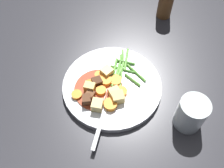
# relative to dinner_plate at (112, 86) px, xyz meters

# --- Properties ---
(ground_plane) EXTENTS (3.00, 3.00, 0.00)m
(ground_plane) POSITION_rel_dinner_plate_xyz_m (0.00, 0.00, -0.01)
(ground_plane) COLOR #2D2D33
(dinner_plate) EXTENTS (0.27, 0.27, 0.02)m
(dinner_plate) POSITION_rel_dinner_plate_xyz_m (0.00, 0.00, 0.00)
(dinner_plate) COLOR white
(dinner_plate) RESTS_ON ground_plane
(stew_sauce) EXTENTS (0.13, 0.13, 0.00)m
(stew_sauce) POSITION_rel_dinner_plate_xyz_m (0.04, -0.01, 0.01)
(stew_sauce) COLOR #93381E
(stew_sauce) RESTS_ON dinner_plate
(carrot_slice_0) EXTENTS (0.04, 0.04, 0.01)m
(carrot_slice_0) POSITION_rel_dinner_plate_xyz_m (0.04, -0.00, 0.01)
(carrot_slice_0) COLOR orange
(carrot_slice_0) RESTS_ON dinner_plate
(carrot_slice_1) EXTENTS (0.04, 0.04, 0.01)m
(carrot_slice_1) POSITION_rel_dinner_plate_xyz_m (-0.01, 0.00, 0.01)
(carrot_slice_1) COLOR orange
(carrot_slice_1) RESTS_ON dinner_plate
(carrot_slice_2) EXTENTS (0.03, 0.03, 0.01)m
(carrot_slice_2) POSITION_rel_dinner_plate_xyz_m (0.01, -0.04, 0.01)
(carrot_slice_2) COLOR orange
(carrot_slice_2) RESTS_ON dinner_plate
(carrot_slice_3) EXTENTS (0.05, 0.05, 0.01)m
(carrot_slice_3) POSITION_rel_dinner_plate_xyz_m (0.05, 0.05, 0.02)
(carrot_slice_3) COLOR orange
(carrot_slice_3) RESTS_ON dinner_plate
(carrot_slice_4) EXTENTS (0.05, 0.05, 0.01)m
(carrot_slice_4) POSITION_rel_dinner_plate_xyz_m (-0.00, 0.04, 0.01)
(carrot_slice_4) COLOR orange
(carrot_slice_4) RESTS_ON dinner_plate
(carrot_slice_5) EXTENTS (0.04, 0.04, 0.01)m
(carrot_slice_5) POSITION_rel_dinner_plate_xyz_m (0.01, -0.02, 0.02)
(carrot_slice_5) COLOR orange
(carrot_slice_5) RESTS_ON dinner_plate
(carrot_slice_6) EXTENTS (0.03, 0.03, 0.01)m
(carrot_slice_6) POSITION_rel_dinner_plate_xyz_m (0.05, -0.04, 0.01)
(carrot_slice_6) COLOR orange
(carrot_slice_6) RESTS_ON dinner_plate
(carrot_slice_7) EXTENTS (0.04, 0.04, 0.01)m
(carrot_slice_7) POSITION_rel_dinner_plate_xyz_m (0.10, -0.03, 0.01)
(carrot_slice_7) COLOR orange
(carrot_slice_7) RESTS_ON dinner_plate
(potato_chunk_0) EXTENTS (0.04, 0.04, 0.02)m
(potato_chunk_0) POSITION_rel_dinner_plate_xyz_m (0.02, 0.03, 0.02)
(potato_chunk_0) COLOR #E5CC7A
(potato_chunk_0) RESTS_ON dinner_plate
(potato_chunk_1) EXTENTS (0.04, 0.04, 0.03)m
(potato_chunk_1) POSITION_rel_dinner_plate_xyz_m (0.08, 0.03, 0.02)
(potato_chunk_1) COLOR #E5CC7A
(potato_chunk_1) RESTS_ON dinner_plate
(potato_chunk_2) EXTENTS (0.03, 0.04, 0.02)m
(potato_chunk_2) POSITION_rel_dinner_plate_xyz_m (0.06, -0.03, 0.02)
(potato_chunk_2) COLOR #DBBC6B
(potato_chunk_2) RESTS_ON dinner_plate
(potato_chunk_3) EXTENTS (0.04, 0.04, 0.02)m
(potato_chunk_3) POSITION_rel_dinner_plate_xyz_m (0.02, 0.05, 0.02)
(potato_chunk_3) COLOR #DBBC6B
(potato_chunk_3) RESTS_ON dinner_plate
(potato_chunk_4) EXTENTS (0.03, 0.03, 0.02)m
(potato_chunk_4) POSITION_rel_dinner_plate_xyz_m (-0.01, -0.03, 0.02)
(potato_chunk_4) COLOR #EAD68C
(potato_chunk_4) RESTS_ON dinner_plate
(meat_chunk_0) EXTENTS (0.03, 0.03, 0.02)m
(meat_chunk_0) POSITION_rel_dinner_plate_xyz_m (0.07, -0.01, 0.02)
(meat_chunk_0) COLOR brown
(meat_chunk_0) RESTS_ON dinner_plate
(meat_chunk_1) EXTENTS (0.03, 0.03, 0.02)m
(meat_chunk_1) POSITION_rel_dinner_plate_xyz_m (0.09, -0.00, 0.02)
(meat_chunk_1) COLOR #56331E
(meat_chunk_1) RESTS_ON dinner_plate
(meat_chunk_2) EXTENTS (0.03, 0.03, 0.02)m
(meat_chunk_2) POSITION_rel_dinner_plate_xyz_m (0.03, -0.03, 0.02)
(meat_chunk_2) COLOR #4C2B19
(meat_chunk_2) RESTS_ON dinner_plate
(green_bean_0) EXTENTS (0.07, 0.05, 0.01)m
(green_bean_0) POSITION_rel_dinner_plate_xyz_m (-0.03, -0.02, 0.01)
(green_bean_0) COLOR #599E38
(green_bean_0) RESTS_ON dinner_plate
(green_bean_1) EXTENTS (0.05, 0.05, 0.01)m
(green_bean_1) POSITION_rel_dinner_plate_xyz_m (-0.08, -0.05, 0.01)
(green_bean_1) COLOR #66AD42
(green_bean_1) RESTS_ON dinner_plate
(green_bean_2) EXTENTS (0.03, 0.05, 0.01)m
(green_bean_2) POSITION_rel_dinner_plate_xyz_m (-0.08, -0.03, 0.01)
(green_bean_2) COLOR #4C8E33
(green_bean_2) RESTS_ON dinner_plate
(green_bean_3) EXTENTS (0.07, 0.03, 0.01)m
(green_bean_3) POSITION_rel_dinner_plate_xyz_m (-0.02, -0.01, 0.01)
(green_bean_3) COLOR #66AD42
(green_bean_3) RESTS_ON dinner_plate
(green_bean_4) EXTENTS (0.07, 0.06, 0.01)m
(green_bean_4) POSITION_rel_dinner_plate_xyz_m (-0.09, -0.04, 0.01)
(green_bean_4) COLOR #66AD42
(green_bean_4) RESTS_ON dinner_plate
(green_bean_5) EXTENTS (0.01, 0.08, 0.01)m
(green_bean_5) POSITION_rel_dinner_plate_xyz_m (-0.08, 0.02, 0.01)
(green_bean_5) COLOR #599E38
(green_bean_5) RESTS_ON dinner_plate
(green_bean_6) EXTENTS (0.04, 0.07, 0.01)m
(green_bean_6) POSITION_rel_dinner_plate_xyz_m (-0.05, -0.02, 0.01)
(green_bean_6) COLOR #4C8E33
(green_bean_6) RESTS_ON dinner_plate
(green_bean_7) EXTENTS (0.06, 0.06, 0.01)m
(green_bean_7) POSITION_rel_dinner_plate_xyz_m (-0.06, -0.03, 0.01)
(green_bean_7) COLOR #66AD42
(green_bean_7) RESTS_ON dinner_plate
(green_bean_8) EXTENTS (0.01, 0.06, 0.01)m
(green_bean_8) POSITION_rel_dinner_plate_xyz_m (-0.05, 0.03, 0.01)
(green_bean_8) COLOR #599E38
(green_bean_8) RESTS_ON dinner_plate
(green_bean_9) EXTENTS (0.07, 0.06, 0.01)m
(green_bean_9) POSITION_rel_dinner_plate_xyz_m (-0.03, 0.00, 0.01)
(green_bean_9) COLOR #66AD42
(green_bean_9) RESTS_ON dinner_plate
(green_bean_10) EXTENTS (0.07, 0.06, 0.01)m
(green_bean_10) POSITION_rel_dinner_plate_xyz_m (-0.04, -0.03, 0.01)
(green_bean_10) COLOR #599E38
(green_bean_10) RESTS_ON dinner_plate
(fork) EXTENTS (0.15, 0.11, 0.00)m
(fork) POSITION_rel_dinner_plate_xyz_m (0.08, 0.06, 0.01)
(fork) COLOR silver
(fork) RESTS_ON dinner_plate
(water_glass) EXTENTS (0.07, 0.07, 0.09)m
(water_glass) POSITION_rel_dinner_plate_xyz_m (-0.07, 0.21, 0.04)
(water_glass) COLOR silver
(water_glass) RESTS_ON ground_plane
(pepper_mill) EXTENTS (0.05, 0.05, 0.11)m
(pepper_mill) POSITION_rel_dinner_plate_xyz_m (-0.34, -0.11, 0.05)
(pepper_mill) COLOR brown
(pepper_mill) RESTS_ON ground_plane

